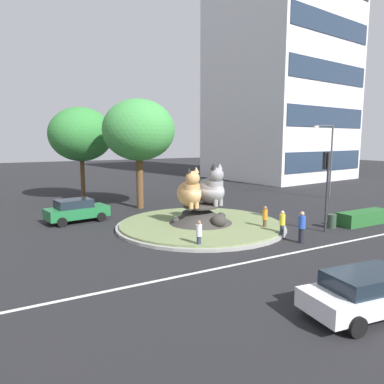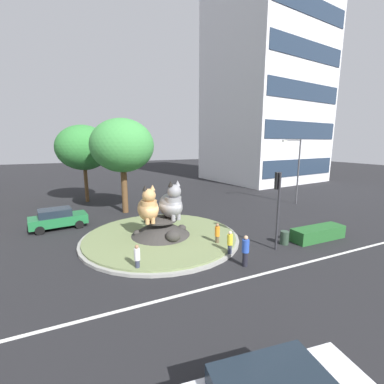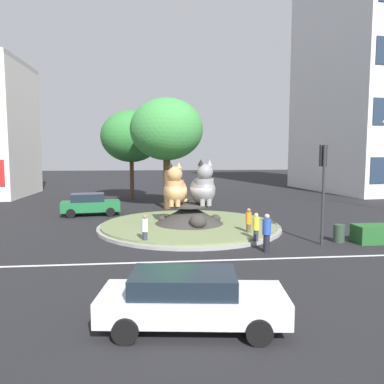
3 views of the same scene
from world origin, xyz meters
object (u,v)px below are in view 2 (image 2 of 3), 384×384
at_px(cat_statue_calico, 148,207).
at_px(pedestrian_yellow_shirt, 230,243).
at_px(broadleaf_tree_behind_island, 83,148).
at_px(pedestrian_white_shirt, 137,258).
at_px(pedestrian_blue_shirt, 245,250).
at_px(cat_statue_grey, 171,204).
at_px(streetlight_arm, 297,167).
at_px(pedestrian_orange_shirt, 217,234).
at_px(litter_bin, 284,238).
at_px(second_tree_near_tower, 122,146).
at_px(traffic_light_mast, 278,196).
at_px(parked_car_right, 58,218).
at_px(office_tower, 266,81).

xyz_separation_m(cat_statue_calico, pedestrian_yellow_shirt, (3.71, -4.43, -1.54)).
relative_size(broadleaf_tree_behind_island, pedestrian_white_shirt, 5.57).
distance_m(pedestrian_blue_shirt, pedestrian_white_shirt, 5.81).
height_order(cat_statue_grey, streetlight_arm, streetlight_arm).
bearing_deg(pedestrian_orange_shirt, cat_statue_grey, -41.31).
distance_m(pedestrian_white_shirt, litter_bin, 9.84).
height_order(pedestrian_yellow_shirt, litter_bin, pedestrian_yellow_shirt).
relative_size(second_tree_near_tower, streetlight_arm, 1.26).
distance_m(cat_statue_grey, streetlight_arm, 16.47).
bearing_deg(streetlight_arm, pedestrian_blue_shirt, 52.39).
xyz_separation_m(streetlight_arm, pedestrian_blue_shirt, (-13.76, -9.96, -3.19)).
xyz_separation_m(traffic_light_mast, litter_bin, (1.11, 0.33, -2.99)).
relative_size(pedestrian_orange_shirt, litter_bin, 1.78).
height_order(cat_statue_calico, parked_car_right, cat_statue_calico).
bearing_deg(second_tree_near_tower, pedestrian_white_shirt, -97.21).
distance_m(office_tower, pedestrian_white_shirt, 41.66).
bearing_deg(cat_statue_calico, pedestrian_white_shirt, -16.43).
height_order(cat_statue_calico, second_tree_near_tower, second_tree_near_tower).
xyz_separation_m(cat_statue_grey, office_tower, (25.25, 21.21, 14.69)).
height_order(cat_statue_grey, traffic_light_mast, traffic_light_mast).
bearing_deg(broadleaf_tree_behind_island, office_tower, 12.14).
bearing_deg(cat_statue_grey, litter_bin, 50.40).
xyz_separation_m(traffic_light_mast, second_tree_near_tower, (-7.15, 12.87, 2.97)).
height_order(second_tree_near_tower, streetlight_arm, second_tree_near_tower).
bearing_deg(cat_statue_grey, pedestrian_orange_shirt, 29.61).
distance_m(parked_car_right, litter_bin, 17.14).
distance_m(streetlight_arm, pedestrian_blue_shirt, 17.28).
distance_m(traffic_light_mast, second_tree_near_tower, 15.02).
xyz_separation_m(pedestrian_blue_shirt, pedestrian_orange_shirt, (-0.08, 2.95, -0.07)).
bearing_deg(pedestrian_blue_shirt, pedestrian_yellow_shirt, 136.21).
distance_m(second_tree_near_tower, pedestrian_orange_shirt, 13.01).
bearing_deg(traffic_light_mast, streetlight_arm, -43.28).
distance_m(traffic_light_mast, parked_car_right, 16.64).
height_order(streetlight_arm, parked_car_right, streetlight_arm).
bearing_deg(pedestrian_white_shirt, parked_car_right, 61.44).
bearing_deg(cat_statue_grey, pedestrian_yellow_shirt, 19.18).
xyz_separation_m(office_tower, broadleaf_tree_behind_island, (-30.29, -6.51, -10.99)).
bearing_deg(office_tower, second_tree_near_tower, -161.46).
height_order(pedestrian_blue_shirt, pedestrian_yellow_shirt, pedestrian_blue_shirt).
bearing_deg(cat_statue_grey, parked_car_right, -130.64).
bearing_deg(cat_statue_calico, cat_statue_grey, 99.55).
bearing_deg(cat_statue_grey, streetlight_arm, 99.28).
height_order(second_tree_near_tower, pedestrian_yellow_shirt, second_tree_near_tower).
height_order(broadleaf_tree_behind_island, second_tree_near_tower, second_tree_near_tower).
xyz_separation_m(broadleaf_tree_behind_island, litter_bin, (11.43, -19.11, -5.69)).
bearing_deg(traffic_light_mast, pedestrian_orange_shirt, 68.31).
distance_m(streetlight_arm, parked_car_right, 23.76).
xyz_separation_m(broadleaf_tree_behind_island, pedestrian_orange_shirt, (7.09, -17.67, -5.29)).
height_order(cat_statue_grey, second_tree_near_tower, second_tree_near_tower).
bearing_deg(office_tower, broadleaf_tree_behind_island, -175.09).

